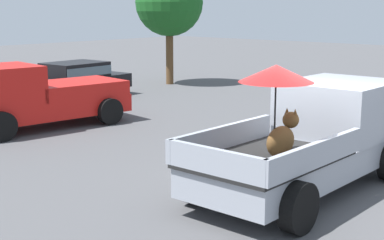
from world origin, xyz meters
The scene contains 5 objects.
ground_plane centered at (0.00, 0.00, 0.00)m, with size 80.00×80.00×0.00m, color #4C4C4F.
pickup_truck_main centered at (0.44, -0.01, 0.97)m, with size 5.06×2.26×2.42m.
pickup_truck_red centered at (-0.01, 8.43, 0.87)m, with size 5.00×2.67×1.80m.
parked_sedan_near centered at (3.90, 11.84, 0.74)m, with size 4.38×2.13×1.33m.
tree_by_lot centered at (9.12, 11.96, 3.49)m, with size 2.90×2.90×4.97m.
Camera 1 is at (-8.81, -5.09, 3.33)m, focal length 53.19 mm.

